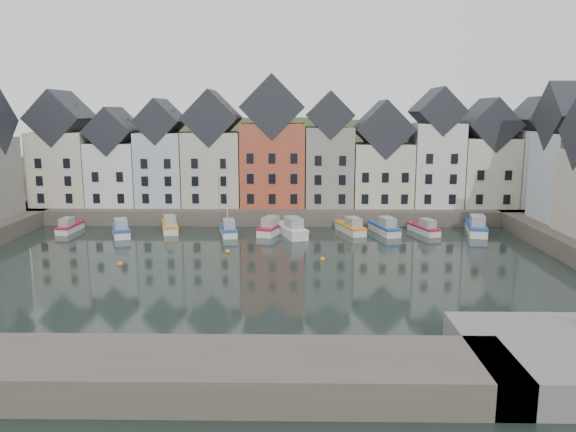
{
  "coord_description": "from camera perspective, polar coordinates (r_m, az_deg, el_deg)",
  "views": [
    {
      "loc": [
        3.36,
        -50.03,
        14.85
      ],
      "look_at": [
        2.47,
        6.0,
        4.41
      ],
      "focal_mm": 35.0,
      "sensor_mm": 36.0,
      "label": 1
    }
  ],
  "objects": [
    {
      "name": "far_quay",
      "position": [
        81.29,
        -1.47,
        0.74
      ],
      "size": [
        90.0,
        16.0,
        2.0
      ],
      "primitive_type": "cube",
      "color": "#4F463C",
      "rests_on": "ground"
    },
    {
      "name": "boat_f",
      "position": [
        68.03,
        0.36,
        -1.38
      ],
      "size": [
        4.35,
        7.22,
        2.65
      ],
      "rotation": [
        0.0,
        0.0,
        0.34
      ],
      "color": "silver",
      "rests_on": "ground"
    },
    {
      "name": "near_wall",
      "position": [
        34.0,
        -23.09,
        -14.38
      ],
      "size": [
        50.0,
        6.0,
        2.0
      ],
      "primitive_type": "cube",
      "color": "#4F463C",
      "rests_on": "ground"
    },
    {
      "name": "hillside",
      "position": [
        111.04,
        -0.86,
        -6.64
      ],
      "size": [
        153.6,
        70.4,
        64.0
      ],
      "color": "#2A371B",
      "rests_on": "ground"
    },
    {
      "name": "boat_d",
      "position": [
        69.07,
        -6.08,
        -1.32
      ],
      "size": [
        2.96,
        6.01,
        11.02
      ],
      "rotation": [
        0.0,
        0.0,
        0.21
      ],
      "color": "silver",
      "rests_on": "ground"
    },
    {
      "name": "boat_g",
      "position": [
        70.12,
        6.41,
        -1.17
      ],
      "size": [
        3.63,
        6.24,
        2.29
      ],
      "rotation": [
        0.0,
        0.0,
        0.32
      ],
      "color": "silver",
      "rests_on": "ground"
    },
    {
      "name": "boat_b",
      "position": [
        71.28,
        -16.63,
        -1.34
      ],
      "size": [
        4.01,
        6.45,
        2.37
      ],
      "rotation": [
        0.0,
        0.0,
        0.37
      ],
      "color": "silver",
      "rests_on": "ground"
    },
    {
      "name": "boat_a",
      "position": [
        75.55,
        -21.33,
        -1.05
      ],
      "size": [
        1.8,
        5.4,
        2.06
      ],
      "rotation": [
        0.0,
        0.0,
        -0.03
      ],
      "color": "silver",
      "rests_on": "ground"
    },
    {
      "name": "far_terrace",
      "position": [
        78.26,
        0.8,
        6.17
      ],
      "size": [
        72.37,
        8.16,
        17.78
      ],
      "color": "beige",
      "rests_on": "far_quay"
    },
    {
      "name": "boat_c",
      "position": [
        72.2,
        -11.93,
        -1.0
      ],
      "size": [
        3.4,
        6.28,
        2.31
      ],
      "rotation": [
        0.0,
        0.0,
        0.27
      ],
      "color": "silver",
      "rests_on": "ground"
    },
    {
      "name": "boat_h",
      "position": [
        70.29,
        9.8,
        -1.21
      ],
      "size": [
        3.45,
        6.48,
        2.38
      ],
      "rotation": [
        0.0,
        0.0,
        0.26
      ],
      "color": "silver",
      "rests_on": "ground"
    },
    {
      "name": "mooring_buoys",
      "position": [
        57.75,
        -6.46,
        -4.27
      ],
      "size": [
        20.5,
        5.5,
        0.5
      ],
      "color": "orange",
      "rests_on": "ground"
    },
    {
      "name": "ground",
      "position": [
        52.29,
        -2.83,
        -5.96
      ],
      "size": [
        260.0,
        260.0,
        0.0
      ],
      "primitive_type": "plane",
      "color": "black",
      "rests_on": "ground"
    },
    {
      "name": "boat_i",
      "position": [
        71.42,
        13.7,
        -1.25
      ],
      "size": [
        3.34,
        5.69,
        2.09
      ],
      "rotation": [
        0.0,
        0.0,
        0.33
      ],
      "color": "silver",
      "rests_on": "ground"
    },
    {
      "name": "boat_j",
      "position": [
        73.13,
        18.58,
        -1.09
      ],
      "size": [
        3.49,
        7.22,
        2.66
      ],
      "rotation": [
        0.0,
        0.0,
        -0.2
      ],
      "color": "silver",
      "rests_on": "ground"
    },
    {
      "name": "boat_e",
      "position": [
        69.46,
        -1.57,
        -1.19
      ],
      "size": [
        4.03,
        6.66,
        2.44
      ],
      "rotation": [
        0.0,
        0.0,
        -0.35
      ],
      "color": "silver",
      "rests_on": "ground"
    }
  ]
}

